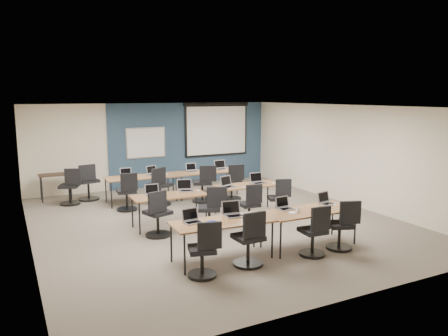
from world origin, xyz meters
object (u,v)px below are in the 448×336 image
training_table_front_right (309,212)px  task_chair_2 (315,235)px  task_chair_4 (158,217)px  laptop_9 (152,173)px  laptop_3 (326,201)px  spare_chair_a (88,185)px  laptop_0 (192,219)px  laptop_10 (192,169)px  training_table_front_left (222,223)px  spare_chair_b (71,190)px  training_table_mid_left (169,197)px  laptop_8 (127,175)px  task_chair_5 (211,213)px  training_table_mid_right (248,187)px  projector_screen (217,127)px  laptop_2 (284,206)px  utility_table (55,177)px  task_chair_10 (204,187)px  laptop_4 (153,192)px  task_chair_0 (204,254)px  whiteboard (146,143)px  task_chair_6 (250,208)px  task_chair_9 (160,189)px  task_chair_11 (233,185)px  training_table_back_right (205,173)px  laptop_1 (233,212)px  laptop_5 (186,188)px  laptop_7 (258,181)px  task_chair_3 (342,229)px  training_table_back_left (141,178)px  task_chair_1 (250,243)px  laptop_6 (228,184)px

training_table_front_right → task_chair_2: task_chair_2 is taller
task_chair_4 → laptop_9: 3.36m
laptop_3 → spare_chair_a: spare_chair_a is taller
laptop_0 → laptop_10: (2.02, 4.82, -0.00)m
training_table_front_left → spare_chair_b: 5.79m
training_table_mid_left → laptop_8: size_ratio=5.39×
training_table_front_right → task_chair_5: (-1.33, 1.71, -0.27)m
training_table_mid_right → projector_screen: bearing=75.9°
laptop_2 → utility_table: (-3.65, 6.04, -0.14)m
task_chair_10 → laptop_4: bearing=-121.1°
laptop_4 → training_table_front_left: bearing=-74.5°
projector_screen → task_chair_0: size_ratio=2.48×
whiteboard → task_chair_6: size_ratio=1.32×
task_chair_4 → task_chair_9: task_chair_9 is taller
task_chair_0 → task_chair_11: size_ratio=0.94×
task_chair_6 → task_chair_5: bearing=-171.8°
training_table_front_left → task_chair_6: size_ratio=1.90×
laptop_2 → task_chair_6: (0.08, 1.48, -0.39)m
whiteboard → spare_chair_a: size_ratio=1.22×
training_table_back_right → laptop_1: bearing=-107.5°
laptop_5 → spare_chair_b: (-2.22, 2.85, -0.37)m
training_table_mid_right → laptop_7: size_ratio=4.72×
projector_screen → laptop_3: projector_screen is taller
laptop_3 → spare_chair_a: bearing=114.2°
training_table_front_left → task_chair_3: 2.39m
training_table_back_left → task_chair_10: task_chair_10 is taller
laptop_7 → utility_table: laptop_7 is taller
task_chair_1 → laptop_2: 1.41m
laptop_3 → task_chair_9: task_chair_9 is taller
task_chair_1 → laptop_3: (2.18, 0.62, 0.37)m
task_chair_3 → laptop_7: (0.02, 3.17, 0.39)m
laptop_1 → laptop_6: bearing=73.3°
training_table_back_right → task_chair_0: size_ratio=1.96×
task_chair_3 → task_chair_11: 4.55m
training_table_mid_right → spare_chair_a: bearing=137.6°
laptop_4 → laptop_9: laptop_9 is taller
training_table_front_right → laptop_4: 3.52m
training_table_mid_left → task_chair_9: size_ratio=1.60×
laptop_5 → laptop_10: bearing=81.2°
laptop_0 → laptop_1: (0.85, 0.04, 0.01)m
task_chair_3 → laptop_6: bearing=126.2°
laptop_1 → spare_chair_b: 5.71m
laptop_7 → spare_chair_b: size_ratio=0.35×
training_table_front_left → task_chair_5: size_ratio=1.81×
projector_screen → task_chair_6: bearing=-107.4°
task_chair_1 → laptop_8: (-0.74, 5.49, 0.37)m
task_chair_0 → task_chair_10: (2.09, 4.67, 0.04)m
projector_screen → training_table_back_right: projector_screen is taller
training_table_mid_left → utility_table: size_ratio=1.90×
training_table_back_left → task_chair_1: (0.37, -5.35, -0.27)m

